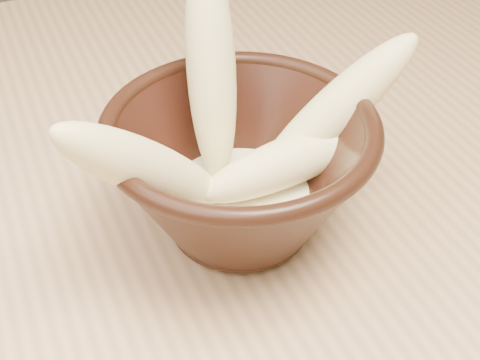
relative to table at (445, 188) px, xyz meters
The scene contains 7 objects.
table is the anchor object (origin of this frame).
bowl 0.27m from the table, 167.48° to the right, with size 0.18×0.18×0.10m.
milk_puddle 0.26m from the table, 167.48° to the right, with size 0.10×0.10×0.01m, color #FFF5CD.
banana_upright 0.30m from the table, behind, with size 0.03×0.03×0.15m, color #F8E993.
banana_left 0.34m from the table, 168.15° to the right, with size 0.03×0.03×0.14m, color #F8E993.
banana_right 0.23m from the table, 163.55° to the right, with size 0.03×0.03×0.15m, color #F8E993.
banana_across 0.25m from the table, 163.60° to the right, with size 0.03×0.03×0.14m, color #F8E993.
Camera 1 is at (-0.37, -0.36, 1.08)m, focal length 50.00 mm.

